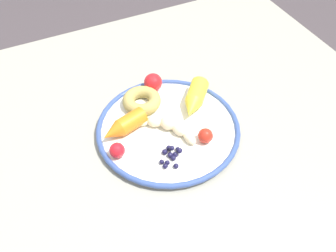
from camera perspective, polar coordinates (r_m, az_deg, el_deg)
dining_table at (r=0.90m, az=0.02°, el=-4.14°), size 1.08×0.94×0.70m
plate at (r=0.83m, az=0.00°, el=-0.13°), size 0.32×0.32×0.02m
banana at (r=0.81m, az=-0.17°, el=-0.02°), size 0.11×0.12×0.03m
carrot_orange at (r=0.81m, az=-6.70°, el=0.01°), size 0.11×0.06×0.04m
carrot_yellow at (r=0.86m, az=4.05°, el=4.13°), size 0.11×0.11×0.04m
donut at (r=0.87m, az=-3.99°, el=3.84°), size 0.13×0.13×0.03m
blueberry_pile at (r=0.77m, az=0.47°, el=-4.45°), size 0.05×0.06×0.02m
tomato_near at (r=0.77m, az=-7.68°, el=-3.66°), size 0.03×0.03×0.03m
tomato_mid at (r=0.90m, az=-2.27°, el=6.59°), size 0.04×0.04×0.04m
tomato_far at (r=0.80m, az=5.68°, el=-1.47°), size 0.03×0.03×0.03m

